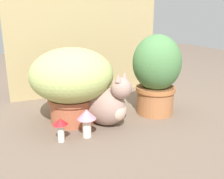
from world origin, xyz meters
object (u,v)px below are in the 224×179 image
Objects in this scene: mushroom_ornament_pink at (87,118)px; cat at (107,104)px; mushroom_ornament_red at (61,126)px; leafy_planter at (156,72)px; grass_planter at (72,80)px.

cat is at bearing 33.97° from mushroom_ornament_pink.
cat is at bearing 19.32° from mushroom_ornament_red.
cat reaches higher than mushroom_ornament_pink.
leafy_planter is 0.53m from mushroom_ornament_pink.
grass_planter is 3.14× the size of mushroom_ornament_pink.
grass_planter is at bearing 61.45° from mushroom_ornament_red.
grass_planter is 1.22× the size of cat.
mushroom_ornament_pink is (-0.15, -0.10, -0.02)m from cat.
grass_planter reaches higher than cat.
grass_planter reaches higher than mushroom_ornament_pink.
grass_planter is 3.80× the size of mushroom_ornament_red.
cat is at bearing -38.12° from grass_planter.
mushroom_ornament_red is 0.83× the size of mushroom_ornament_pink.
mushroom_ornament_red is at bearing -118.55° from grass_planter.
leafy_planter reaches higher than mushroom_ornament_pink.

